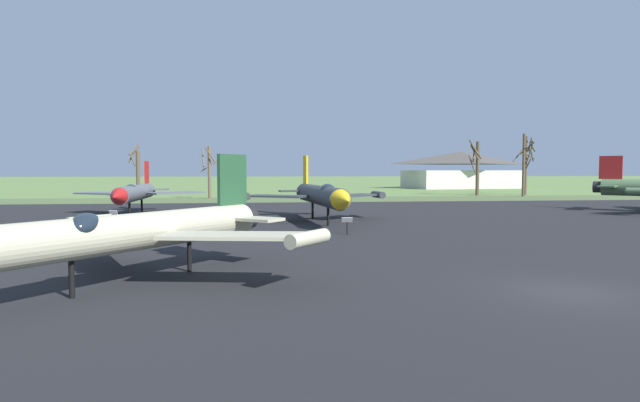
# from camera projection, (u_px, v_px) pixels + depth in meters

# --- Properties ---
(ground_plane) EXTENTS (600.00, 600.00, 0.00)m
(ground_plane) POSITION_uv_depth(u_px,v_px,m) (570.00, 293.00, 16.40)
(ground_plane) COLOR #607F42
(asphalt_apron) EXTENTS (80.52, 57.87, 0.05)m
(asphalt_apron) POSITION_uv_depth(u_px,v_px,m) (409.00, 230.00, 33.61)
(asphalt_apron) COLOR black
(asphalt_apron) RESTS_ON ground
(grass_verge_strip) EXTENTS (140.52, 12.00, 0.06)m
(grass_verge_strip) POSITION_uv_depth(u_px,v_px,m) (331.00, 199.00, 68.23)
(grass_verge_strip) COLOR #506439
(grass_verge_strip) RESTS_ON ground
(jet_fighter_front_left) EXTENTS (10.94, 14.69, 4.99)m
(jet_fighter_front_left) POSITION_uv_depth(u_px,v_px,m) (321.00, 195.00, 37.97)
(jet_fighter_front_left) COLOR #33383D
(jet_fighter_front_left) RESTS_ON ground
(info_placard_front_left) EXTENTS (0.66, 0.29, 1.07)m
(info_placard_front_left) POSITION_uv_depth(u_px,v_px,m) (347.00, 224.00, 30.84)
(info_placard_front_left) COLOR black
(info_placard_front_left) RESTS_ON ground
(jet_fighter_front_right) EXTENTS (11.26, 14.23, 4.65)m
(jet_fighter_front_right) POSITION_uv_depth(u_px,v_px,m) (135.00, 193.00, 43.95)
(jet_fighter_front_right) COLOR #565B60
(jet_fighter_front_right) RESTS_ON ground
(info_placard_front_right) EXTENTS (0.60, 0.32, 1.03)m
(info_placard_front_right) POSITION_uv_depth(u_px,v_px,m) (114.00, 216.00, 36.70)
(info_placard_front_right) COLOR black
(info_placard_front_right) RESTS_ON ground
(jet_fighter_rear_left) EXTENTS (11.32, 12.02, 4.46)m
(jet_fighter_rear_left) POSITION_uv_depth(u_px,v_px,m) (130.00, 231.00, 17.28)
(jet_fighter_rear_left) COLOR #B7B293
(jet_fighter_rear_left) RESTS_ON ground
(bare_tree_far_left) EXTENTS (1.60, 2.45, 7.59)m
(bare_tree_far_left) POSITION_uv_depth(u_px,v_px,m) (137.00, 171.00, 73.53)
(bare_tree_far_left) COLOR brown
(bare_tree_far_left) RESTS_ON ground
(bare_tree_left_of_center) EXTENTS (2.41, 2.44, 6.92)m
(bare_tree_left_of_center) POSITION_uv_depth(u_px,v_px,m) (209.00, 170.00, 69.85)
(bare_tree_left_of_center) COLOR brown
(bare_tree_left_of_center) RESTS_ON ground
(bare_tree_center) EXTENTS (1.57, 2.24, 8.41)m
(bare_tree_center) POSITION_uv_depth(u_px,v_px,m) (477.00, 165.00, 79.22)
(bare_tree_center) COLOR brown
(bare_tree_center) RESTS_ON ground
(bare_tree_right_of_center) EXTENTS (2.88, 3.03, 8.95)m
(bare_tree_right_of_center) POSITION_uv_depth(u_px,v_px,m) (524.00, 163.00, 75.24)
(bare_tree_right_of_center) COLOR brown
(bare_tree_right_of_center) RESTS_ON ground
(bare_tree_far_right) EXTENTS (2.51, 2.19, 8.90)m
(bare_tree_far_right) POSITION_uv_depth(u_px,v_px,m) (527.00, 163.00, 80.14)
(bare_tree_far_right) COLOR brown
(bare_tree_far_right) RESTS_ON ground
(visitor_building) EXTENTS (24.82, 16.38, 7.72)m
(visitor_building) POSITION_uv_depth(u_px,v_px,m) (460.00, 170.00, 112.81)
(visitor_building) COLOR beige
(visitor_building) RESTS_ON ground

